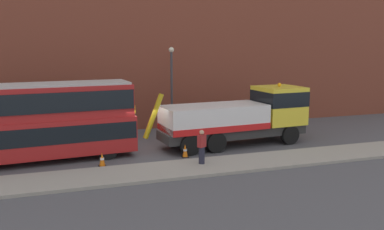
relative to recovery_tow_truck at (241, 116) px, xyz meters
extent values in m
plane|color=#4C4C51|center=(-5.76, 0.27, -1.76)|extent=(120.00, 120.00, 0.00)
cube|color=gray|center=(-5.76, -3.93, -1.68)|extent=(60.00, 2.80, 0.15)
cube|color=brown|center=(-5.76, 7.09, 6.24)|extent=(60.00, 1.20, 16.00)
cube|color=#2D2D2D|center=(-0.48, -0.04, -0.90)|extent=(9.15, 2.92, 0.55)
cube|color=yellow|center=(2.71, 0.22, 0.52)|extent=(2.80, 2.80, 2.30)
cube|color=black|center=(2.71, 0.22, 0.97)|extent=(2.83, 2.83, 0.90)
cube|color=silver|center=(-1.78, -0.14, 0.07)|extent=(6.29, 3.08, 1.40)
cube|color=red|center=(-1.78, -0.14, -0.45)|extent=(6.29, 3.13, 0.36)
cylinder|color=#B79914|center=(-5.47, -0.44, 0.37)|extent=(1.25, 0.38, 2.52)
sphere|color=orange|center=(2.71, 0.22, 1.79)|extent=(0.24, 0.24, 0.24)
cylinder|color=black|center=(2.72, 1.33, -1.18)|extent=(1.18, 0.43, 1.16)
cylinder|color=black|center=(2.90, -0.88, -1.18)|extent=(1.18, 0.43, 1.16)
cylinder|color=black|center=(-2.26, 0.93, -1.18)|extent=(1.18, 0.43, 1.16)
cylinder|color=black|center=(-2.09, -1.28, -1.18)|extent=(1.18, 0.43, 1.16)
cylinder|color=black|center=(-3.86, 0.80, -1.18)|extent=(1.18, 0.43, 1.16)
cylinder|color=black|center=(-3.68, -1.41, -1.18)|extent=(1.18, 0.43, 1.16)
cube|color=#AD1E1E|center=(-12.04, -0.04, -0.47)|extent=(11.16, 3.37, 1.90)
cube|color=#AD1E1E|center=(-12.04, -0.04, 1.33)|extent=(10.94, 3.25, 1.70)
cube|color=black|center=(-12.04, -0.04, -0.22)|extent=(11.06, 3.41, 0.90)
cube|color=black|center=(-12.04, -0.04, 1.43)|extent=(10.84, 3.39, 1.00)
cube|color=#B2B2B2|center=(-12.04, -0.04, 2.24)|extent=(10.71, 3.14, 0.12)
cube|color=yellow|center=(-6.54, 0.40, 0.78)|extent=(0.18, 1.50, 0.44)
cylinder|color=black|center=(-8.24, 1.35, -1.24)|extent=(1.06, 0.38, 1.04)
cylinder|color=black|center=(-8.07, -0.80, -1.24)|extent=(1.06, 0.38, 1.04)
cylinder|color=#232333|center=(-3.79, -3.60, -1.18)|extent=(0.41, 0.41, 0.85)
cube|color=maroon|center=(-3.79, -3.60, -0.45)|extent=(0.48, 0.42, 0.62)
sphere|color=tan|center=(-3.79, -3.60, -0.02)|extent=(0.24, 0.24, 0.24)
cone|color=orange|center=(-8.51, -2.02, -1.40)|extent=(0.32, 0.32, 0.72)
cylinder|color=white|center=(-8.51, -2.02, -1.36)|extent=(0.21, 0.21, 0.10)
cube|color=black|center=(-8.51, -2.02, -1.74)|extent=(0.36, 0.36, 0.04)
cone|color=orange|center=(-4.05, -1.67, -1.40)|extent=(0.32, 0.32, 0.72)
cylinder|color=white|center=(-4.05, -1.67, -1.36)|extent=(0.21, 0.21, 0.10)
cube|color=black|center=(-4.05, -1.67, -1.74)|extent=(0.36, 0.36, 0.04)
cylinder|color=#38383D|center=(-2.91, 4.89, 0.99)|extent=(0.16, 0.16, 5.50)
sphere|color=#EAE5C6|center=(-2.91, 4.89, 3.89)|extent=(0.36, 0.36, 0.36)
camera|label=1|loc=(-10.77, -22.74, 4.32)|focal=39.50mm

